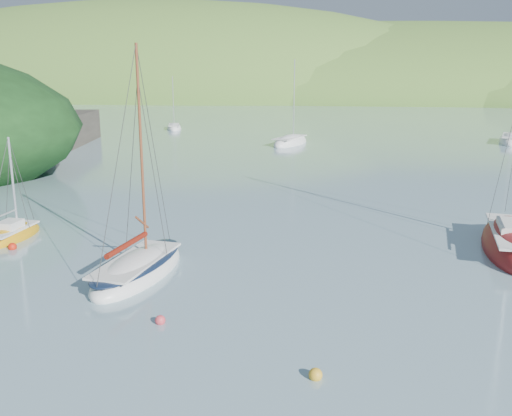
% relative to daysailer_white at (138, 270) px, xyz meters
% --- Properties ---
extents(ground, '(700.00, 700.00, 0.00)m').
position_rel_daysailer_white_xyz_m(ground, '(4.18, -5.15, -0.23)').
color(ground, '#70929B').
rests_on(ground, ground).
extents(shoreline_hills, '(690.00, 135.00, 56.00)m').
position_rel_daysailer_white_xyz_m(shoreline_hills, '(-5.48, 167.27, -0.23)').
color(shoreline_hills, '#406928').
rests_on(shoreline_hills, ground).
extents(daysailer_white, '(3.33, 7.11, 10.54)m').
position_rel_daysailer_white_xyz_m(daysailer_white, '(0.00, 0.00, 0.00)').
color(daysailer_white, white).
rests_on(daysailer_white, ground).
extents(sailboat_yellow, '(1.87, 4.44, 5.83)m').
position_rel_daysailer_white_xyz_m(sailboat_yellow, '(-8.56, 4.10, -0.07)').
color(sailboat_yellow, '#CB8D0D').
rests_on(sailboat_yellow, ground).
extents(distant_sloop_a, '(4.75, 7.79, 10.50)m').
position_rel_daysailer_white_xyz_m(distant_sloop_a, '(2.12, 43.62, -0.05)').
color(distant_sloop_a, white).
rests_on(distant_sloop_a, ground).
extents(distant_sloop_b, '(4.66, 8.08, 10.89)m').
position_rel_daysailer_white_xyz_m(distant_sloop_b, '(27.92, 49.32, -0.05)').
color(distant_sloop_b, white).
rests_on(distant_sloop_b, ground).
extents(distant_sloop_c, '(3.61, 6.04, 8.14)m').
position_rel_daysailer_white_xyz_m(distant_sloop_c, '(-16.17, 57.21, -0.08)').
color(distant_sloop_c, white).
rests_on(distant_sloop_c, ground).
extents(mooring_buoys, '(27.21, 10.21, 0.43)m').
position_rel_daysailer_white_xyz_m(mooring_buoys, '(4.57, -1.71, -0.11)').
color(mooring_buoys, gold).
rests_on(mooring_buoys, ground).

